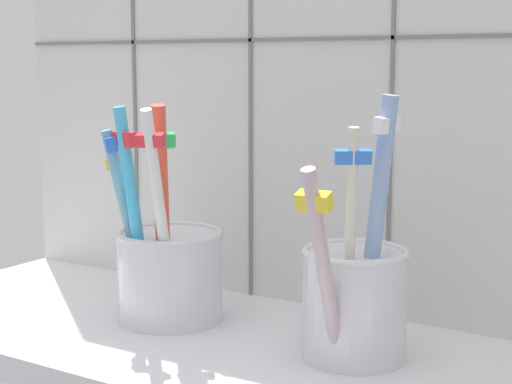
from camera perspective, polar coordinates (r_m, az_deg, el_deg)
counter_slab at (r=61.09cm, az=-0.85°, el=-11.29°), size 64.00×22.00×2.00cm
tile_wall_back at (r=67.69cm, az=4.75°, el=9.22°), size 64.00×2.20×45.00cm
toothbrush_cup_left at (r=65.07cm, az=-6.18°, el=-5.10°), size 9.92×10.24×17.20cm
toothbrush_cup_right at (r=56.79cm, az=6.84°, el=-7.11°), size 7.32×11.47×18.16cm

